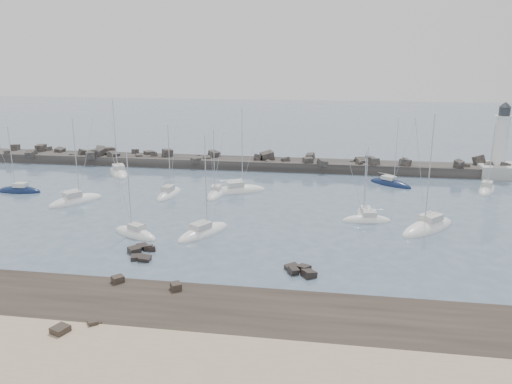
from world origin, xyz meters
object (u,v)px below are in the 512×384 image
at_px(sailboat_1, 119,173).
at_px(sailboat_8, 390,184).
at_px(sailboat_4, 238,191).
at_px(sailboat_6, 216,194).
at_px(sailboat_7, 203,233).
at_px(sailboat_12, 487,190).
at_px(sailboat_10, 365,215).
at_px(sailboat_13, 19,191).
at_px(lighthouse, 498,160).
at_px(sailboat_11, 428,228).
at_px(sailboat_5, 135,234).
at_px(sailboat_14, 169,195).
at_px(sailboat_9, 367,220).
at_px(sailboat_3, 76,202).

height_order(sailboat_1, sailboat_8, sailboat_1).
bearing_deg(sailboat_4, sailboat_1, 159.66).
distance_m(sailboat_6, sailboat_7, 18.33).
xyz_separation_m(sailboat_1, sailboat_12, (66.28, -2.30, 0.00)).
xyz_separation_m(sailboat_10, sailboat_13, (-56.25, 4.13, 0.01)).
distance_m(lighthouse, sailboat_11, 37.69).
distance_m(lighthouse, sailboat_7, 61.02).
relative_size(sailboat_7, sailboat_12, 1.11).
relative_size(lighthouse, sailboat_11, 0.89).
relative_size(sailboat_5, sailboat_8, 0.90).
xyz_separation_m(sailboat_1, sailboat_11, (53.25, -23.56, -0.00)).
bearing_deg(sailboat_5, sailboat_14, 95.26).
bearing_deg(sailboat_6, sailboat_13, -174.39).
relative_size(sailboat_8, sailboat_9, 1.20).
bearing_deg(sailboat_5, lighthouse, 36.85).
xyz_separation_m(sailboat_3, sailboat_8, (49.26, 18.91, -0.02)).
xyz_separation_m(sailboat_3, sailboat_6, (20.46, 7.49, -0.01)).
bearing_deg(sailboat_8, sailboat_1, 179.60).
height_order(sailboat_1, sailboat_11, sailboat_11).
relative_size(sailboat_13, sailboat_14, 0.95).
relative_size(sailboat_5, sailboat_7, 0.84).
xyz_separation_m(sailboat_12, sailboat_14, (-51.71, -10.98, -0.00)).
distance_m(sailboat_4, sailboat_13, 36.46).
bearing_deg(sailboat_1, sailboat_7, -50.51).
height_order(sailboat_1, sailboat_5, sailboat_1).
xyz_separation_m(sailboat_5, sailboat_6, (5.70, 19.93, -0.00)).
height_order(sailboat_3, sailboat_7, sailboat_3).
bearing_deg(sailboat_3, sailboat_14, 24.65).
height_order(sailboat_1, sailboat_12, sailboat_1).
relative_size(lighthouse, sailboat_13, 1.23).
bearing_deg(sailboat_13, sailboat_1, 54.14).
height_order(sailboat_10, sailboat_14, sailboat_14).
relative_size(sailboat_9, sailboat_11, 0.65).
xyz_separation_m(lighthouse, sailboat_12, (-4.90, -11.75, -2.94)).
xyz_separation_m(sailboat_9, sailboat_14, (-30.94, 8.29, 0.02)).
bearing_deg(sailboat_1, sailboat_6, -28.21).
xyz_separation_m(sailboat_3, sailboat_10, (43.90, 0.13, -0.02)).
xyz_separation_m(lighthouse, sailboat_6, (-49.22, -21.23, -2.95)).
relative_size(sailboat_11, sailboat_12, 1.33).
bearing_deg(sailboat_10, lighthouse, 47.96).
xyz_separation_m(sailboat_11, sailboat_13, (-64.10, 8.56, -0.01)).
height_order(sailboat_3, sailboat_14, sailboat_3).
xyz_separation_m(sailboat_1, sailboat_3, (1.50, -19.27, -0.00)).
xyz_separation_m(sailboat_3, sailboat_4, (23.66, 9.94, -0.01)).
relative_size(lighthouse, sailboat_3, 1.04).
bearing_deg(sailboat_11, sailboat_7, -167.48).
relative_size(sailboat_6, sailboat_12, 0.95).
bearing_deg(sailboat_13, sailboat_14, 3.90).
relative_size(sailboat_7, sailboat_14, 1.10).
bearing_deg(sailboat_13, sailboat_9, -6.64).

